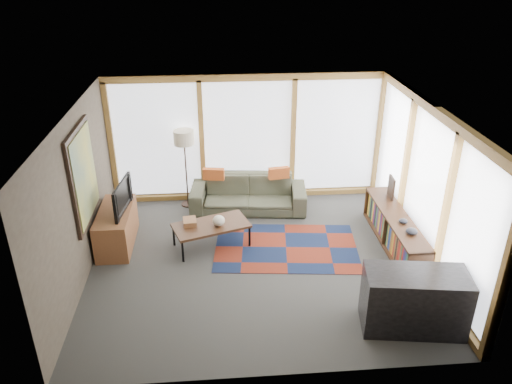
{
  "coord_description": "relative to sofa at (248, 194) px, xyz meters",
  "views": [
    {
      "loc": [
        -0.61,
        -6.98,
        4.74
      ],
      "look_at": [
        0.0,
        0.4,
        1.1
      ],
      "focal_mm": 35.0,
      "sensor_mm": 36.0,
      "label": 1
    }
  ],
  "objects": [
    {
      "name": "bowl_b",
      "position": [
        2.48,
        -1.83,
        0.29
      ],
      "size": [
        0.15,
        0.15,
        0.07
      ],
      "primitive_type": "ellipsoid",
      "rotation": [
        0.0,
        0.0,
        0.01
      ],
      "color": "black",
      "rests_on": "bookshelf"
    },
    {
      "name": "bookshelf",
      "position": [
        2.46,
        -1.59,
        -0.04
      ],
      "size": [
        0.42,
        2.34,
        0.58
      ],
      "primitive_type": null,
      "color": "#341E0F",
      "rests_on": "ground"
    },
    {
      "name": "ground",
      "position": [
        0.03,
        -1.89,
        -0.33
      ],
      "size": [
        5.5,
        5.5,
        0.0
      ],
      "primitive_type": "plane",
      "color": "#31312E",
      "rests_on": "ground"
    },
    {
      "name": "pillow_right",
      "position": [
        0.6,
        -0.02,
        0.44
      ],
      "size": [
        0.42,
        0.18,
        0.22
      ],
      "primitive_type": "cube",
      "rotation": [
        0.0,
        0.0,
        0.15
      ],
      "color": "#B24D1F",
      "rests_on": "sofa"
    },
    {
      "name": "pillow_left",
      "position": [
        -0.67,
        0.02,
        0.44
      ],
      "size": [
        0.42,
        0.18,
        0.22
      ],
      "primitive_type": "cube",
      "rotation": [
        0.0,
        0.0,
        -0.15
      ],
      "color": "#B24D1F",
      "rests_on": "sofa"
    },
    {
      "name": "coffee_table",
      "position": [
        -0.74,
        -1.34,
        -0.12
      ],
      "size": [
        1.42,
        1.03,
        0.43
      ],
      "primitive_type": null,
      "rotation": [
        0.0,
        0.0,
        0.33
      ],
      "color": "#341E0F",
      "rests_on": "ground"
    },
    {
      "name": "bar_counter",
      "position": [
        2.01,
        -3.66,
        0.1
      ],
      "size": [
        1.45,
        0.83,
        0.87
      ],
      "primitive_type": "cube",
      "rotation": [
        0.0,
        0.0,
        -0.14
      ],
      "color": "black",
      "rests_on": "ground"
    },
    {
      "name": "sofa",
      "position": [
        0.0,
        0.0,
        0.0
      ],
      "size": [
        2.35,
        1.11,
        0.66
      ],
      "primitive_type": "imported",
      "rotation": [
        0.0,
        0.0,
        -0.1
      ],
      "color": "#3D402D",
      "rests_on": "ground"
    },
    {
      "name": "floor_lamp",
      "position": [
        -1.22,
        0.27,
        0.47
      ],
      "size": [
        0.4,
        0.4,
        1.6
      ],
      "primitive_type": null,
      "color": "#32211A",
      "rests_on": "ground"
    },
    {
      "name": "shelf_picture",
      "position": [
        2.57,
        -0.87,
        0.46
      ],
      "size": [
        0.05,
        0.31,
        0.41
      ],
      "primitive_type": "cube",
      "rotation": [
        0.0,
        0.0,
        -0.05
      ],
      "color": "black",
      "rests_on": "bookshelf"
    },
    {
      "name": "vase",
      "position": [
        -0.6,
        -1.38,
        0.19
      ],
      "size": [
        0.25,
        0.25,
        0.18
      ],
      "primitive_type": "ellipsoid",
      "rotation": [
        0.0,
        0.0,
        -0.17
      ],
      "color": "beige",
      "rests_on": "coffee_table"
    },
    {
      "name": "room_envelope",
      "position": [
        0.52,
        -1.33,
        1.21
      ],
      "size": [
        5.52,
        5.02,
        2.62
      ],
      "color": "#3E352C",
      "rests_on": "ground"
    },
    {
      "name": "bowl_a",
      "position": [
        2.49,
        -2.18,
        0.3
      ],
      "size": [
        0.21,
        0.21,
        0.09
      ],
      "primitive_type": "ellipsoid",
      "rotation": [
        0.0,
        0.0,
        -0.12
      ],
      "color": "black",
      "rests_on": "bookshelf"
    },
    {
      "name": "book_stack",
      "position": [
        -1.1,
        -1.3,
        0.14
      ],
      "size": [
        0.25,
        0.3,
        0.09
      ],
      "primitive_type": "cube",
      "rotation": [
        0.0,
        0.0,
        0.1
      ],
      "color": "brown",
      "rests_on": "coffee_table"
    },
    {
      "name": "rug",
      "position": [
        0.56,
        -1.51,
        -0.33
      ],
      "size": [
        2.62,
        1.83,
        0.01
      ],
      "primitive_type": "cube",
      "rotation": [
        0.0,
        0.0,
        -0.1
      ],
      "color": "maroon",
      "rests_on": "ground"
    },
    {
      "name": "tv_console",
      "position": [
        -2.39,
        -1.14,
        -0.0
      ],
      "size": [
        0.55,
        1.33,
        0.66
      ],
      "primitive_type": "cube",
      "color": "brown",
      "rests_on": "ground"
    },
    {
      "name": "television",
      "position": [
        -2.31,
        -1.15,
        0.6
      ],
      "size": [
        0.24,
        0.94,
        0.54
      ],
      "primitive_type": "imported",
      "rotation": [
        0.0,
        0.0,
        1.44
      ],
      "color": "black",
      "rests_on": "tv_console"
    }
  ]
}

